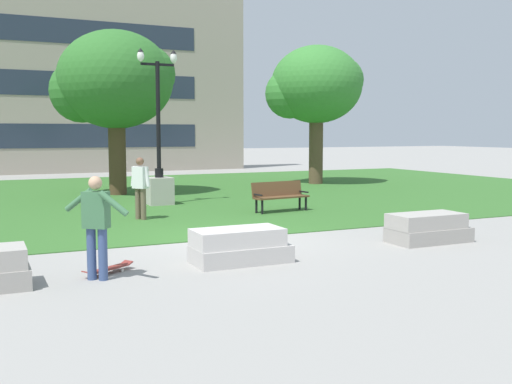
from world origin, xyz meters
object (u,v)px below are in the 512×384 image
person_skateboarder (96,221)px  person_bystander_near_lawn (140,185)px  park_bench_near_left (280,194)px  concrete_block_right (428,228)px  concrete_block_left (239,246)px  skateboard (108,269)px  lamp_post_center (159,173)px

person_skateboarder → person_bystander_near_lawn: bearing=69.9°
park_bench_near_left → concrete_block_right: bearing=-83.5°
concrete_block_left → skateboard: (-2.38, 0.15, -0.22)m
skateboard → lamp_post_center: bearing=69.0°
concrete_block_left → person_bystander_near_lawn: size_ratio=1.05×
concrete_block_left → skateboard: concrete_block_left is taller
park_bench_near_left → person_bystander_near_lawn: 4.26m
concrete_block_left → park_bench_near_left: bearing=56.8°
skateboard → person_bystander_near_lawn: size_ratio=0.56×
park_bench_near_left → skateboard: bearing=-137.2°
concrete_block_left → lamp_post_center: bearing=83.2°
park_bench_near_left → lamp_post_center: (-2.82, 3.26, 0.51)m
person_bystander_near_lawn → park_bench_near_left: bearing=-1.5°
person_skateboarder → park_bench_near_left: bearing=43.5°
concrete_block_right → person_bystander_near_lawn: person_bystander_near_lawn is taller
concrete_block_right → person_skateboarder: bearing=-177.0°
person_skateboarder → skateboard: bearing=56.5°
concrete_block_left → skateboard: 2.40m
concrete_block_right → person_bystander_near_lawn: size_ratio=1.06×
concrete_block_right → person_skateboarder: (-7.21, -0.37, 0.67)m
concrete_block_left → person_bystander_near_lawn: person_bystander_near_lawn is taller
person_skateboarder → skateboard: person_skateboarder is taller
concrete_block_right → park_bench_near_left: (-0.66, 5.84, 0.23)m
concrete_block_left → person_bystander_near_lawn: bearing=93.0°
skateboard → lamp_post_center: lamp_post_center is taller
skateboard → person_bystander_near_lawn: (2.06, 5.96, 0.90)m
skateboard → park_bench_near_left: 8.61m
person_bystander_near_lawn → skateboard: bearing=-109.1°
person_skateboarder → park_bench_near_left: 9.04m
concrete_block_left → person_skateboarder: bearing=-175.3°
concrete_block_left → lamp_post_center: lamp_post_center is taller
concrete_block_left → person_skateboarder: person_skateboarder is taller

